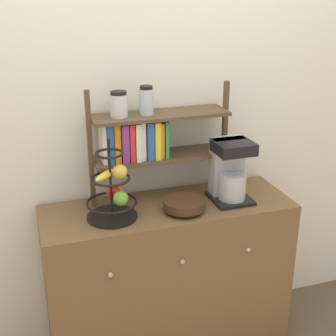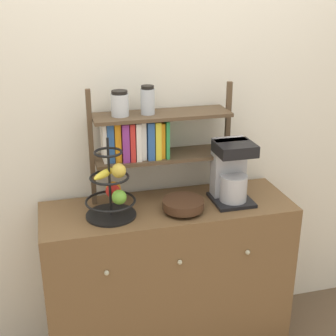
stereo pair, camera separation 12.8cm
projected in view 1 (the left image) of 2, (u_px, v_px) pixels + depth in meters
name	position (u px, v px, depth m)	size (l,w,h in m)	color
wall_back	(153.00, 117.00, 2.48)	(7.00, 0.05, 2.60)	silver
sideboard	(168.00, 280.00, 2.56)	(1.29, 0.46, 0.89)	brown
coffee_maker	(230.00, 170.00, 2.43)	(0.20, 0.22, 0.33)	black
fruit_stand	(113.00, 192.00, 2.24)	(0.25, 0.25, 0.40)	black
wooden_bowl	(184.00, 204.00, 2.33)	(0.21, 0.21, 0.06)	#422819
shelf_hutch	(143.00, 135.00, 2.35)	(0.74, 0.20, 0.60)	brown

